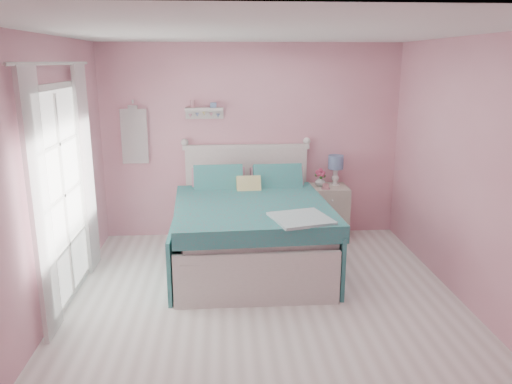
{
  "coord_description": "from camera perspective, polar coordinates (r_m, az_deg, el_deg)",
  "views": [
    {
      "loc": [
        -0.39,
        -4.44,
        2.36
      ],
      "look_at": [
        -0.01,
        1.2,
        0.87
      ],
      "focal_mm": 35.0,
      "sensor_mm": 36.0,
      "label": 1
    }
  ],
  "objects": [
    {
      "name": "nightstand",
      "position": [
        6.88,
        8.21,
        -2.29
      ],
      "size": [
        0.5,
        0.49,
        0.73
      ],
      "color": "beige",
      "rests_on": "floor"
    },
    {
      "name": "vase",
      "position": [
        6.76,
        7.35,
        1.26
      ],
      "size": [
        0.18,
        0.18,
        0.14
      ],
      "primitive_type": "imported",
      "rotation": [
        0.0,
        0.0,
        0.4
      ],
      "color": "silver",
      "rests_on": "nightstand"
    },
    {
      "name": "table_lamp",
      "position": [
        6.82,
        9.1,
        3.14
      ],
      "size": [
        0.2,
        0.2,
        0.41
      ],
      "color": "white",
      "rests_on": "nightstand"
    },
    {
      "name": "teacup",
      "position": [
        6.63,
        7.97,
        0.64
      ],
      "size": [
        0.11,
        0.11,
        0.07
      ],
      "primitive_type": "imported",
      "rotation": [
        0.0,
        0.0,
        -0.35
      ],
      "color": "pink",
      "rests_on": "nightstand"
    },
    {
      "name": "curtain_near",
      "position": [
        4.53,
        -23.43,
        -1.61
      ],
      "size": [
        0.04,
        0.4,
        2.32
      ],
      "primitive_type": "cube",
      "color": "white",
      "rests_on": "floor"
    },
    {
      "name": "room_shell",
      "position": [
        4.53,
        1.17,
        4.86
      ],
      "size": [
        4.5,
        4.5,
        4.5
      ],
      "color": "#CF8394",
      "rests_on": "floor"
    },
    {
      "name": "floor",
      "position": [
        5.05,
        1.07,
        -13.16
      ],
      "size": [
        4.5,
        4.5,
        0.0
      ],
      "primitive_type": "plane",
      "color": "silver",
      "rests_on": "ground"
    },
    {
      "name": "hanging_dress",
      "position": [
        6.79,
        -13.73,
        6.19
      ],
      "size": [
        0.34,
        0.03,
        0.72
      ],
      "primitive_type": "cube",
      "color": "white",
      "rests_on": "room_shell"
    },
    {
      "name": "bed",
      "position": [
        5.93,
        -0.59,
        -4.38
      ],
      "size": [
        1.82,
        2.23,
        1.27
      ],
      "rotation": [
        0.0,
        0.0,
        0.05
      ],
      "color": "silver",
      "rests_on": "floor"
    },
    {
      "name": "french_door",
      "position": [
        5.25,
        -21.22,
        -0.46
      ],
      "size": [
        0.04,
        1.32,
        2.16
      ],
      "color": "silver",
      "rests_on": "floor"
    },
    {
      "name": "curtain_far",
      "position": [
        5.91,
        -18.78,
        2.42
      ],
      "size": [
        0.04,
        0.4,
        2.32
      ],
      "primitive_type": "cube",
      "color": "white",
      "rests_on": "floor"
    },
    {
      "name": "roses",
      "position": [
        6.73,
        7.37,
        2.17
      ],
      "size": [
        0.14,
        0.11,
        0.12
      ],
      "color": "#CB456E",
      "rests_on": "vase"
    },
    {
      "name": "wall_shelf",
      "position": [
        6.67,
        -5.95,
        9.27
      ],
      "size": [
        0.5,
        0.15,
        0.25
      ],
      "color": "silver",
      "rests_on": "room_shell"
    }
  ]
}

